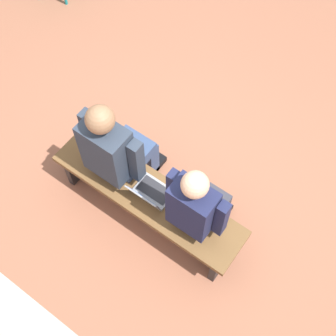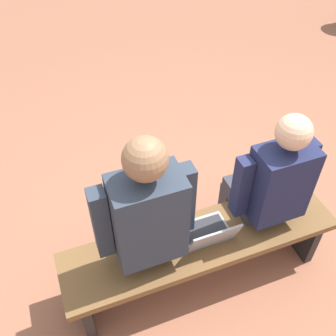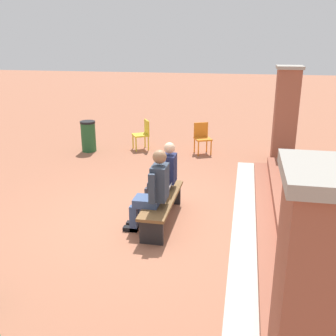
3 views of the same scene
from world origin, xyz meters
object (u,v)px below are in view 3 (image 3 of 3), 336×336
Objects in this scene: bench at (162,203)px; plastic_chair_by_pillar at (143,133)px; person_student at (164,175)px; person_adult at (153,189)px; litter_bin at (88,136)px; laptop at (163,194)px; plastic_chair_far_right at (202,136)px.

plastic_chair_by_pillar is at bearing -161.42° from bench.
person_adult reaches higher than person_student.
litter_bin is (0.51, -1.45, -0.05)m from plastic_chair_by_pillar.
person_adult reaches higher than laptop.
person_adult is at bearing -11.21° from bench.
litter_bin is (-3.98, -2.96, 0.08)m from bench.
plastic_chair_by_pillar is at bearing -92.58° from plastic_chair_far_right.
bench is 1.38× the size of person_student.
plastic_chair_far_right is (-4.77, 0.26, -0.26)m from person_adult.
plastic_chair_far_right is at bearing 176.38° from person_student.
litter_bin reaches higher than bench.
person_student reaches higher than plastic_chair_far_right.
laptop is (-0.04, 0.01, 0.15)m from bench.
person_student is 4.56m from litter_bin.
bench is 2.09× the size of litter_bin.
litter_bin is (-4.34, -2.89, -0.31)m from person_adult.
litter_bin is at bearing -146.36° from person_adult.
person_adult reaches higher than bench.
person_student is 4.08× the size of laptop.
person_student is 1.52× the size of litter_bin.
person_adult is at bearing 33.64° from litter_bin.
bench is at bearing -2.40° from plastic_chair_far_right.
litter_bin is at bearing -143.05° from laptop.
person_adult is (0.36, -0.07, 0.38)m from bench.
litter_bin reaches higher than plastic_chair_far_right.
plastic_chair_far_right is at bearing 97.80° from litter_bin.
bench is at bearing 18.58° from plastic_chair_by_pillar.
litter_bin is (0.43, -3.14, -0.05)m from plastic_chair_far_right.
plastic_chair_by_pillar reaches higher than laptop.
bench is 0.53m from person_adult.
person_adult is 0.47m from laptop.
laptop is at bearing 168.08° from person_adult.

